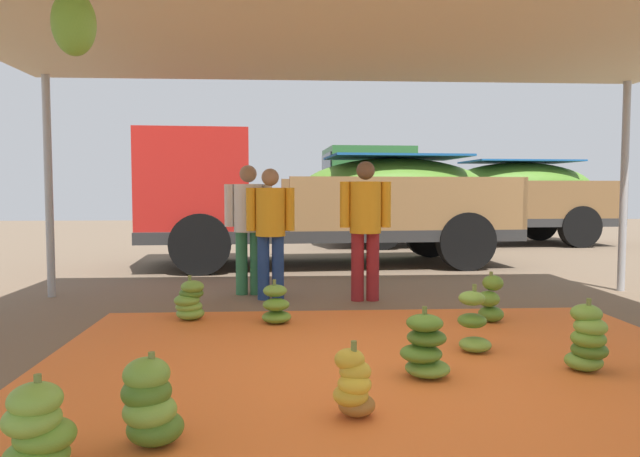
{
  "coord_description": "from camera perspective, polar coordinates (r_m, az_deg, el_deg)",
  "views": [
    {
      "loc": [
        -0.79,
        -4.49,
        1.37
      ],
      "look_at": [
        -0.37,
        2.54,
        0.92
      ],
      "focal_mm": 33.35,
      "sensor_mm": 36.0,
      "label": 1
    }
  ],
  "objects": [
    {
      "name": "cargo_truck_main",
      "position": [
        10.87,
        -0.05,
        3.04
      ],
      "size": [
        6.74,
        2.7,
        2.4
      ],
      "color": "#2D2D2D",
      "rests_on": "ground"
    },
    {
      "name": "banana_bunch_6",
      "position": [
        5.26,
        14.49,
        -8.86
      ],
      "size": [
        0.35,
        0.36,
        0.57
      ],
      "color": "#75A83D",
      "rests_on": "tarp_orange"
    },
    {
      "name": "worker_1",
      "position": [
        7.36,
        4.37,
        0.85
      ],
      "size": [
        0.63,
        0.39,
        1.73
      ],
      "color": "maroon",
      "rests_on": "ground"
    },
    {
      "name": "banana_bunch_7",
      "position": [
        3.44,
        -15.99,
        -15.88
      ],
      "size": [
        0.42,
        0.42,
        0.5
      ],
      "color": "#477523",
      "rests_on": "tarp_orange"
    },
    {
      "name": "banana_bunch_1",
      "position": [
        4.98,
        24.29,
        -9.75
      ],
      "size": [
        0.34,
        0.35,
        0.55
      ],
      "color": "#6B9E38",
      "rests_on": "tarp_orange"
    },
    {
      "name": "cargo_truck_far",
      "position": [
        15.38,
        13.52,
        3.24
      ],
      "size": [
        7.25,
        2.63,
        2.4
      ],
      "color": "#2D2D2D",
      "rests_on": "ground"
    },
    {
      "name": "banana_bunch_8",
      "position": [
        6.16,
        -4.25,
        -7.4
      ],
      "size": [
        0.42,
        0.42,
        0.45
      ],
      "color": "#60932D",
      "rests_on": "tarp_orange"
    },
    {
      "name": "banana_bunch_3",
      "position": [
        6.44,
        16.05,
        -6.65
      ],
      "size": [
        0.36,
        0.34,
        0.53
      ],
      "color": "#518428",
      "rests_on": "tarp_orange"
    },
    {
      "name": "banana_bunch_9",
      "position": [
        6.44,
        -12.38,
        -6.83
      ],
      "size": [
        0.41,
        0.4,
        0.47
      ],
      "color": "#75A83D",
      "rests_on": "tarp_orange"
    },
    {
      "name": "worker_0",
      "position": [
        7.84,
        -6.88,
        0.87
      ],
      "size": [
        0.62,
        0.38,
        1.7
      ],
      "color": "#337A4C",
      "rests_on": "ground"
    },
    {
      "name": "tarp_orange",
      "position": [
        4.76,
        6.48,
        -13.05
      ],
      "size": [
        5.48,
        4.32,
        0.01
      ],
      "primitive_type": "cube",
      "color": "orange",
      "rests_on": "ground"
    },
    {
      "name": "banana_bunch_2",
      "position": [
        3.7,
        3.24,
        -14.77
      ],
      "size": [
        0.35,
        0.33,
        0.46
      ],
      "color": "#996628",
      "rests_on": "tarp_orange"
    },
    {
      "name": "worker_2",
      "position": [
        7.44,
        -4.78,
        0.48
      ],
      "size": [
        0.6,
        0.37,
        1.64
      ],
      "color": "navy",
      "rests_on": "ground"
    },
    {
      "name": "ground_plane",
      "position": [
        7.66,
        2.59,
        -6.65
      ],
      "size": [
        40.0,
        40.0,
        0.0
      ],
      "primitive_type": "plane",
      "color": "brown"
    },
    {
      "name": "banana_bunch_0",
      "position": [
        3.31,
        -25.48,
        -17.11
      ],
      "size": [
        0.43,
        0.43,
        0.48
      ],
      "color": "#60932D",
      "rests_on": "tarp_orange"
    },
    {
      "name": "banana_bunch_4",
      "position": [
        4.49,
        10.04,
        -11.22
      ],
      "size": [
        0.46,
        0.43,
        0.52
      ],
      "color": "#6B9E38",
      "rests_on": "tarp_orange"
    }
  ]
}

